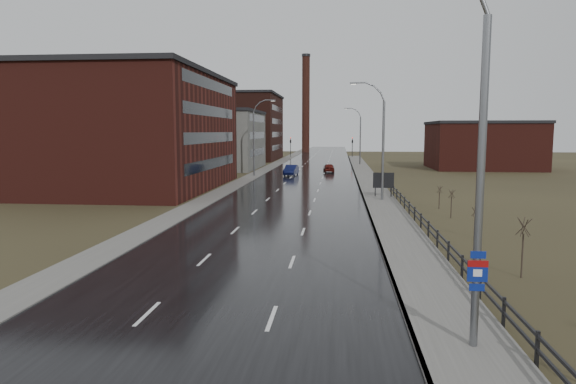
% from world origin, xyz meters
% --- Properties ---
extents(ground, '(320.00, 320.00, 0.00)m').
position_xyz_m(ground, '(0.00, 0.00, 0.00)').
color(ground, '#2D2819').
rests_on(ground, ground).
extents(road, '(14.00, 300.00, 0.06)m').
position_xyz_m(road, '(0.00, 60.00, 0.03)').
color(road, black).
rests_on(road, ground).
extents(sidewalk_right, '(3.20, 180.00, 0.18)m').
position_xyz_m(sidewalk_right, '(8.60, 35.00, 0.09)').
color(sidewalk_right, '#595651').
rests_on(sidewalk_right, ground).
extents(curb_right, '(0.16, 180.00, 0.18)m').
position_xyz_m(curb_right, '(7.08, 35.00, 0.09)').
color(curb_right, slate).
rests_on(curb_right, ground).
extents(sidewalk_left, '(2.40, 260.00, 0.12)m').
position_xyz_m(sidewalk_left, '(-8.20, 60.00, 0.06)').
color(sidewalk_left, '#595651').
rests_on(sidewalk_left, ground).
extents(warehouse_near, '(22.44, 28.56, 13.50)m').
position_xyz_m(warehouse_near, '(-20.99, 45.00, 6.76)').
color(warehouse_near, '#471914').
rests_on(warehouse_near, ground).
extents(warehouse_mid, '(16.32, 20.40, 10.50)m').
position_xyz_m(warehouse_mid, '(-17.99, 78.00, 5.26)').
color(warehouse_mid, slate).
rests_on(warehouse_mid, ground).
extents(warehouse_far, '(26.52, 24.48, 15.50)m').
position_xyz_m(warehouse_far, '(-22.99, 108.00, 7.76)').
color(warehouse_far, '#331611').
rests_on(warehouse_far, ground).
extents(building_right, '(18.36, 16.32, 8.50)m').
position_xyz_m(building_right, '(30.30, 82.00, 4.26)').
color(building_right, '#471914').
rests_on(building_right, ground).
extents(smokestack, '(2.70, 2.70, 30.70)m').
position_xyz_m(smokestack, '(-6.00, 150.00, 15.50)').
color(smokestack, '#331611').
rests_on(smokestack, ground).
extents(streetlight_main, '(3.91, 0.29, 12.11)m').
position_xyz_m(streetlight_main, '(8.47, 2.00, 6.06)').
color(streetlight_main, slate).
rests_on(streetlight_main, ground).
extents(streetlight_right_mid, '(3.36, 0.28, 11.35)m').
position_xyz_m(streetlight_right_mid, '(8.50, 36.00, 5.84)').
color(streetlight_right_mid, slate).
rests_on(streetlight_right_mid, ground).
extents(streetlight_left, '(3.36, 0.28, 11.35)m').
position_xyz_m(streetlight_left, '(-7.70, 62.00, 5.84)').
color(streetlight_left, slate).
rests_on(streetlight_left, ground).
extents(streetlight_right_far, '(3.36, 0.28, 11.35)m').
position_xyz_m(streetlight_right_far, '(8.50, 90.00, 5.84)').
color(streetlight_right_far, slate).
rests_on(streetlight_right_far, ground).
extents(guardrail, '(0.10, 53.05, 1.10)m').
position_xyz_m(guardrail, '(10.30, 18.31, 0.71)').
color(guardrail, black).
rests_on(guardrail, ground).
extents(shrub_c, '(0.66, 0.69, 2.79)m').
position_xyz_m(shrub_c, '(13.06, 10.40, 1.49)').
color(shrub_c, '#382D23').
rests_on(shrub_c, ground).
extents(shrub_d, '(0.47, 0.50, 1.97)m').
position_xyz_m(shrub_d, '(13.19, 19.22, 1.05)').
color(shrub_d, '#382D23').
rests_on(shrub_d, ground).
extents(shrub_e, '(0.53, 0.56, 2.23)m').
position_xyz_m(shrub_e, '(13.35, 26.86, 1.19)').
color(shrub_e, '#382D23').
rests_on(shrub_e, ground).
extents(shrub_f, '(0.48, 0.50, 2.01)m').
position_xyz_m(shrub_f, '(13.33, 31.56, 1.06)').
color(shrub_f, '#382D23').
rests_on(shrub_f, ground).
extents(billboard, '(2.08, 0.17, 2.60)m').
position_xyz_m(billboard, '(9.10, 38.37, 1.74)').
color(billboard, black).
rests_on(billboard, ground).
extents(traffic_light_left, '(0.58, 2.73, 5.30)m').
position_xyz_m(traffic_light_left, '(-8.00, 120.00, 4.60)').
color(traffic_light_left, black).
rests_on(traffic_light_left, ground).
extents(traffic_light_right, '(0.58, 2.73, 5.30)m').
position_xyz_m(traffic_light_right, '(8.00, 120.00, 4.60)').
color(traffic_light_right, black).
rests_on(traffic_light_right, ground).
extents(car_near, '(2.07, 4.91, 1.58)m').
position_xyz_m(car_near, '(-2.60, 63.97, 0.79)').
color(car_near, '#0B103A').
rests_on(car_near, ground).
extents(car_far, '(2.02, 4.29, 1.42)m').
position_xyz_m(car_far, '(2.99, 70.88, 0.71)').
color(car_far, '#4F110D').
rests_on(car_far, ground).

